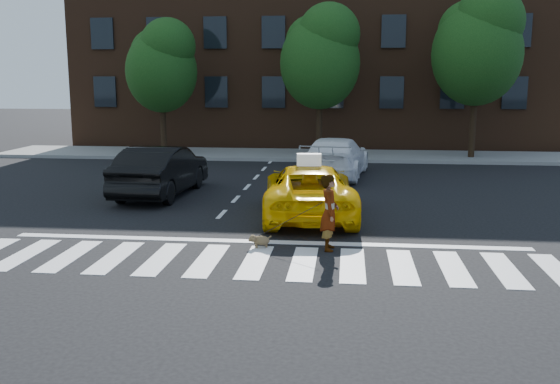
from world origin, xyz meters
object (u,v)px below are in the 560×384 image
object	(u,v)px
black_sedan	(161,171)
white_suv	(336,157)
tree_right	(478,43)
tree_mid	(321,53)
dog	(259,240)
tree_left	(162,63)
woman	(329,213)
taxi	(309,191)

from	to	relation	value
black_sedan	white_suv	world-z (taller)	black_sedan
tree_right	white_suv	xyz separation A→B (m)	(-6.13, -5.61, -4.50)
tree_mid	dog	size ratio (longest dim) A/B	13.59
tree_mid	white_suv	bearing A→B (deg)	-81.23
tree_mid	white_suv	world-z (taller)	tree_mid
tree_left	woman	distance (m)	18.36
tree_right	woman	xyz separation A→B (m)	(-6.05, -15.90, -4.42)
black_sedan	taxi	bearing A→B (deg)	155.59
tree_left	tree_right	bearing A→B (deg)	-0.00
taxi	woman	size ratio (longest dim) A/B	3.06
tree_right	dog	bearing A→B (deg)	-115.53
woman	dog	xyz separation A→B (m)	(-1.55, -0.01, -0.67)
white_suv	black_sedan	bearing A→B (deg)	45.74
taxi	dog	xyz separation A→B (m)	(-0.90, -3.34, -0.54)
black_sedan	tree_left	bearing A→B (deg)	-70.80
taxi	dog	world-z (taller)	taxi
tree_left	taxi	size ratio (longest dim) A/B	1.26
dog	tree_mid	bearing A→B (deg)	67.25
dog	tree_right	bearing A→B (deg)	43.88
tree_left	white_suv	world-z (taller)	tree_left
woman	dog	bearing A→B (deg)	89.96
taxi	woman	distance (m)	3.39
taxi	black_sedan	distance (m)	5.56
tree_left	tree_mid	distance (m)	7.51
tree_mid	dog	xyz separation A→B (m)	(-0.60, -15.91, -4.67)
tree_right	white_suv	bearing A→B (deg)	-137.54
black_sedan	dog	size ratio (longest dim) A/B	9.38
tree_left	dog	bearing A→B (deg)	-66.55
black_sedan	tree_mid	bearing A→B (deg)	-111.68
tree_mid	dog	bearing A→B (deg)	-92.16
black_sedan	woman	distance (m)	8.12
tree_right	woman	distance (m)	17.57
tree_mid	tree_right	bearing A→B (deg)	-0.00
white_suv	dog	world-z (taller)	white_suv
tree_left	black_sedan	size ratio (longest dim) A/B	1.33
woman	taxi	bearing A→B (deg)	10.52
tree_right	taxi	xyz separation A→B (m)	(-6.70, -12.57, -4.55)
woman	dog	size ratio (longest dim) A/B	3.23
woman	black_sedan	bearing A→B (deg)	42.82
black_sedan	woman	size ratio (longest dim) A/B	2.90
tree_right	white_suv	world-z (taller)	tree_right
tree_right	tree_mid	bearing A→B (deg)	180.00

